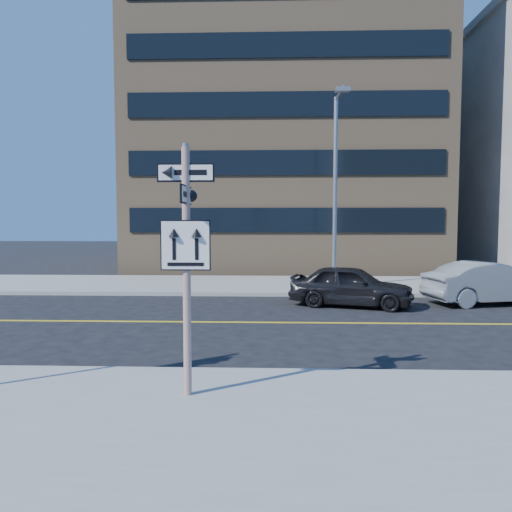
{
  "coord_description": "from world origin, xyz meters",
  "views": [
    {
      "loc": [
        1.4,
        -10.43,
        3.0
      ],
      "look_at": [
        0.88,
        4.0,
        1.96
      ],
      "focal_mm": 35.0,
      "sensor_mm": 36.0,
      "label": 1
    }
  ],
  "objects_px": {
    "sign_pole": "(186,255)",
    "parked_car_a": "(351,286)",
    "parked_car_b": "(490,283)",
    "streetlight_a": "(336,178)"
  },
  "relations": [
    {
      "from": "sign_pole",
      "to": "parked_car_a",
      "type": "xyz_separation_m",
      "value": [
        4.09,
        9.41,
        -1.72
      ]
    },
    {
      "from": "sign_pole",
      "to": "parked_car_a",
      "type": "distance_m",
      "value": 10.41
    },
    {
      "from": "parked_car_a",
      "to": "parked_car_b",
      "type": "distance_m",
      "value": 5.06
    },
    {
      "from": "streetlight_a",
      "to": "parked_car_a",
      "type": "bearing_deg",
      "value": -88.63
    },
    {
      "from": "sign_pole",
      "to": "streetlight_a",
      "type": "bearing_deg",
      "value": 73.23
    },
    {
      "from": "parked_car_a",
      "to": "parked_car_b",
      "type": "xyz_separation_m",
      "value": [
        5.02,
        0.61,
        0.04
      ]
    },
    {
      "from": "streetlight_a",
      "to": "sign_pole",
      "type": "bearing_deg",
      "value": -106.77
    },
    {
      "from": "sign_pole",
      "to": "parked_car_a",
      "type": "relative_size",
      "value": 0.96
    },
    {
      "from": "parked_car_b",
      "to": "streetlight_a",
      "type": "bearing_deg",
      "value": 44.82
    },
    {
      "from": "sign_pole",
      "to": "parked_car_b",
      "type": "height_order",
      "value": "sign_pole"
    }
  ]
}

